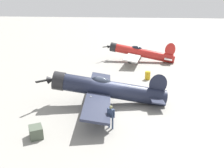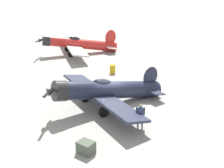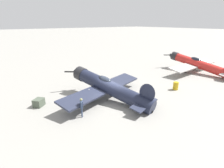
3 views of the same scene
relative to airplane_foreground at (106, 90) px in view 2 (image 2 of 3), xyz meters
The scene contains 6 objects.
ground_plane 1.45m from the airplane_foreground, 74.11° to the right, with size 400.00×400.00×0.00m, color gray.
airplane_foreground is the anchor object (origin of this frame).
airplane_mid_apron 17.23m from the airplane_foreground, ahead, with size 11.15×10.87×3.15m.
ground_crew_mechanic 4.14m from the airplane_foreground, 158.59° to the right, with size 0.39×0.60×1.67m.
equipment_crate 6.85m from the airplane_foreground, 156.28° to the left, with size 1.24×1.22×0.73m.
fuel_drum 8.48m from the airplane_foreground, 17.62° to the right, with size 0.65×0.65×0.94m.
Camera 2 is at (-21.36, 5.43, 10.03)m, focal length 47.28 mm.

